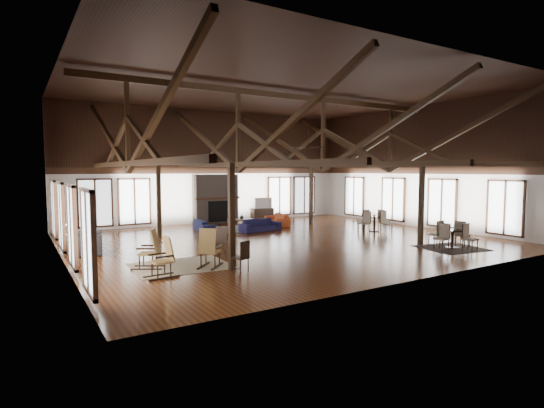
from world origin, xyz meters
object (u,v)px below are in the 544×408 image
sofa_orange (277,219)px  coffee_table (241,220)px  tv_console (262,214)px  sofa_navy_front (260,225)px  cafe_table_far (374,221)px  armchair (87,244)px  sofa_navy_left (205,225)px  cafe_table_near (452,235)px

sofa_orange → coffee_table: size_ratio=1.60×
sofa_orange → tv_console: tv_console is taller
tv_console → sofa_orange: bearing=-103.1°
sofa_navy_front → tv_console: (2.44, 4.03, 0.04)m
coffee_table → tv_console: 3.88m
coffee_table → sofa_navy_front: bearing=-70.9°
sofa_orange → sofa_navy_front: bearing=-38.3°
cafe_table_far → tv_console: cafe_table_far is taller
coffee_table → cafe_table_far: cafe_table_far is taller
sofa_orange → cafe_table_far: bearing=45.1°
sofa_orange → armchair: 10.04m
sofa_navy_left → tv_console: size_ratio=1.36×
armchair → cafe_table_near: cafe_table_near is taller
cafe_table_near → armchair: bearing=153.5°
cafe_table_near → tv_console: bearing=96.9°
coffee_table → armchair: bearing=-153.4°
sofa_navy_left → armchair: bearing=124.6°
sofa_navy_front → cafe_table_near: size_ratio=1.06×
sofa_navy_front → coffee_table: sofa_navy_front is taller
sofa_orange → sofa_navy_left: bearing=-77.8°
sofa_navy_front → sofa_navy_left: bearing=141.3°
coffee_table → tv_console: (2.78, 2.71, -0.07)m
cafe_table_near → tv_console: cafe_table_near is taller
armchair → tv_console: size_ratio=0.84×
coffee_table → tv_console: size_ratio=0.95×
sofa_navy_left → coffee_table: size_ratio=1.43×
tv_console → sofa_navy_left: bearing=-151.4°
sofa_navy_front → cafe_table_far: 5.30m
sofa_orange → cafe_table_far: size_ratio=1.06×
tv_console → cafe_table_far: bearing=-73.2°
coffee_table → tv_console: bearing=48.9°
sofa_navy_front → cafe_table_near: cafe_table_near is taller
cafe_table_near → sofa_orange: bearing=102.6°
cafe_table_near → cafe_table_far: 4.64m
sofa_navy_front → sofa_navy_left: 2.62m
cafe_table_near → tv_console: 11.49m
sofa_navy_front → armchair: bearing=-170.6°
sofa_navy_front → sofa_navy_left: (-2.12, 1.54, -0.02)m
sofa_navy_front → coffee_table: (-0.34, 1.32, 0.12)m
cafe_table_far → coffee_table: bearing=139.7°
sofa_orange → armchair: armchair is taller
sofa_navy_front → sofa_orange: 2.36m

